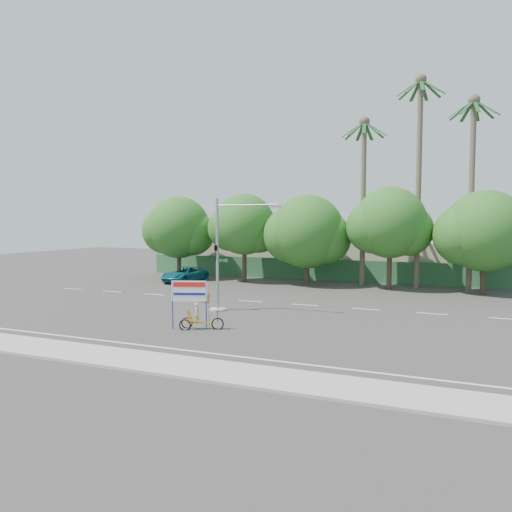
% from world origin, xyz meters
% --- Properties ---
extents(ground, '(120.00, 120.00, 0.00)m').
position_xyz_m(ground, '(0.00, 0.00, 0.00)').
color(ground, '#33302D').
rests_on(ground, ground).
extents(sidewalk_near, '(50.00, 2.40, 0.12)m').
position_xyz_m(sidewalk_near, '(0.00, -7.50, 0.06)').
color(sidewalk_near, gray).
rests_on(sidewalk_near, ground).
extents(fence, '(38.00, 0.08, 2.00)m').
position_xyz_m(fence, '(0.00, 21.50, 1.00)').
color(fence, '#336B3D').
rests_on(fence, ground).
extents(building_left, '(12.00, 8.00, 4.00)m').
position_xyz_m(building_left, '(-10.00, 26.00, 2.00)').
color(building_left, beige).
rests_on(building_left, ground).
extents(building_right, '(14.00, 8.00, 3.60)m').
position_xyz_m(building_right, '(8.00, 26.00, 1.80)').
color(building_right, beige).
rests_on(building_right, ground).
extents(tree_far_left, '(7.14, 6.00, 7.96)m').
position_xyz_m(tree_far_left, '(-14.05, 18.00, 4.76)').
color(tree_far_left, '#473828').
rests_on(tree_far_left, ground).
extents(tree_left, '(6.66, 5.60, 8.07)m').
position_xyz_m(tree_left, '(-7.05, 18.00, 5.06)').
color(tree_left, '#473828').
rests_on(tree_left, ground).
extents(tree_center, '(7.62, 6.40, 7.85)m').
position_xyz_m(tree_center, '(-1.05, 18.00, 4.47)').
color(tree_center, '#473828').
rests_on(tree_center, ground).
extents(tree_right, '(6.90, 5.80, 8.36)m').
position_xyz_m(tree_right, '(5.95, 18.00, 5.24)').
color(tree_right, '#473828').
rests_on(tree_right, ground).
extents(tree_far_right, '(7.38, 6.20, 7.94)m').
position_xyz_m(tree_far_right, '(12.95, 18.00, 4.64)').
color(tree_far_right, '#473828').
rests_on(tree_far_right, ground).
extents(palm_tall, '(3.73, 3.79, 17.45)m').
position_xyz_m(palm_tall, '(8.00, 19.50, 10.46)').
color(palm_tall, '#70604C').
rests_on(palm_tall, ground).
extents(palm_mid, '(3.73, 3.79, 15.45)m').
position_xyz_m(palm_mid, '(12.00, 19.50, 9.40)').
color(palm_mid, '#70604C').
rests_on(palm_mid, ground).
extents(palm_short, '(3.73, 3.79, 14.45)m').
position_xyz_m(palm_short, '(3.50, 19.50, 8.86)').
color(palm_short, '#70604C').
rests_on(palm_short, ground).
extents(traffic_signal, '(4.72, 1.10, 7.00)m').
position_xyz_m(traffic_signal, '(-2.20, 3.98, 2.92)').
color(traffic_signal, gray).
rests_on(traffic_signal, ground).
extents(trike_billboard, '(2.57, 1.18, 2.66)m').
position_xyz_m(trike_billboard, '(-1.05, -1.38, 1.07)').
color(trike_billboard, black).
rests_on(trike_billboard, ground).
extents(pickup_truck, '(2.83, 5.22, 1.39)m').
position_xyz_m(pickup_truck, '(-11.91, 15.58, 0.70)').
color(pickup_truck, '#0D5661').
rests_on(pickup_truck, ground).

